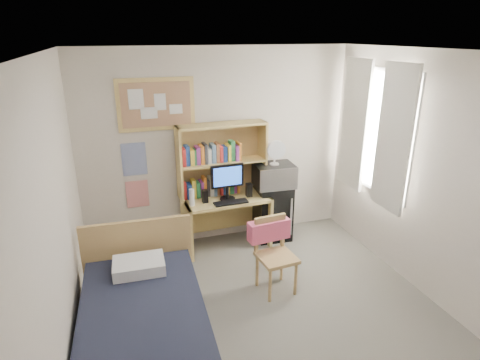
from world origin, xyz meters
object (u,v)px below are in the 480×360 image
object	(u,v)px
bulletin_board	(156,104)
desk_chair	(277,257)
bed	(146,351)
desk_fan	(275,154)
microwave	(274,175)
mini_fridge	(272,211)
speaker_left	(205,196)
desk	(226,222)
speaker_right	(249,190)
monitor	(227,183)

from	to	relation	value
bulletin_board	desk_chair	size ratio (longest dim) A/B	1.10
desk_chair	bulletin_board	bearing A→B (deg)	119.96
bed	desk_fan	world-z (taller)	desk_fan
bed	microwave	world-z (taller)	microwave
bulletin_board	desk_chair	distance (m)	2.32
mini_fridge	speaker_left	bearing A→B (deg)	-170.15
desk	bulletin_board	bearing A→B (deg)	158.32
bed	speaker_right	xyz separation A→B (m)	(1.56, 1.93, 0.50)
speaker_left	microwave	xyz separation A→B (m)	(0.98, 0.09, 0.15)
desk	speaker_right	xyz separation A→B (m)	(0.30, -0.05, 0.44)
desk_chair	microwave	bearing A→B (deg)	64.02
bulletin_board	mini_fridge	bearing A→B (deg)	-9.41
bulletin_board	desk	world-z (taller)	bulletin_board
bed	microwave	xyz separation A→B (m)	(1.94, 2.00, 0.64)
monitor	bulletin_board	bearing A→B (deg)	154.62
desk	desk_chair	bearing A→B (deg)	-80.13
mini_fridge	desk_fan	distance (m)	0.85
desk	bed	world-z (taller)	desk
desk	bed	size ratio (longest dim) A/B	0.53
monitor	desk_fan	size ratio (longest dim) A/B	1.50
desk	mini_fridge	distance (m)	0.69
speaker_right	desk	bearing A→B (deg)	168.69
microwave	desk_chair	bearing A→B (deg)	-107.03
bed	monitor	distance (m)	2.38
speaker_left	microwave	distance (m)	1.00
monitor	desk_chair	bearing A→B (deg)	-79.61
desk_chair	microwave	size ratio (longest dim) A/B	1.64
mini_fridge	desk_fan	size ratio (longest dim) A/B	2.57
speaker_right	microwave	size ratio (longest dim) A/B	0.35
mini_fridge	monitor	size ratio (longest dim) A/B	1.72
desk_chair	bed	bearing A→B (deg)	-156.82
bulletin_board	desk	xyz separation A→B (m)	(0.79, -0.28, -1.57)
speaker_left	microwave	bearing A→B (deg)	3.42
speaker_right	desk_fan	xyz separation A→B (m)	(0.38, 0.07, 0.45)
bulletin_board	monitor	size ratio (longest dim) A/B	2.06
bulletin_board	desk_fan	world-z (taller)	bulletin_board
desk_chair	mini_fridge	size ratio (longest dim) A/B	1.09
bulletin_board	speaker_right	world-z (taller)	bulletin_board
bulletin_board	desk_fan	bearing A→B (deg)	-10.17
monitor	microwave	distance (m)	0.68
bulletin_board	microwave	world-z (taller)	bulletin_board
desk	speaker_left	world-z (taller)	speaker_left
desk_chair	microwave	xyz separation A→B (m)	(0.44, 1.18, 0.51)
desk_chair	monitor	distance (m)	1.23
mini_fridge	speaker_right	xyz separation A→B (m)	(-0.38, -0.09, 0.40)
desk_chair	speaker_right	bearing A→B (deg)	81.34
mini_fridge	bed	xyz separation A→B (m)	(-1.94, -2.02, -0.10)
speaker_left	bulletin_board	bearing A→B (deg)	142.38
bulletin_board	desk_chair	bearing A→B (deg)	-54.52
desk	speaker_right	distance (m)	0.54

